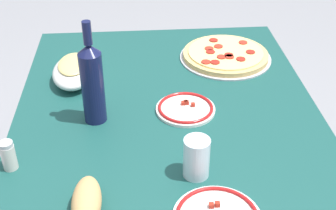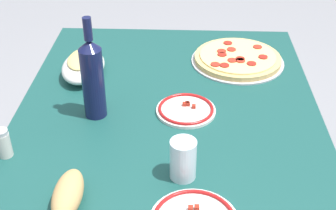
# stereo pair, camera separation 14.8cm
# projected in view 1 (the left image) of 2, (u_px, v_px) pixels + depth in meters

# --- Properties ---
(dining_table) EXTENTS (1.28, 0.98, 0.74)m
(dining_table) POSITION_uv_depth(u_px,v_px,m) (168.00, 141.00, 1.56)
(dining_table) COLOR #194C47
(dining_table) RESTS_ON ground
(pepperoni_pizza) EXTENTS (0.35, 0.35, 0.03)m
(pepperoni_pizza) POSITION_uv_depth(u_px,v_px,m) (225.00, 55.00, 1.80)
(pepperoni_pizza) COLOR #B7B7BC
(pepperoni_pizza) RESTS_ON dining_table
(baked_pasta_dish) EXTENTS (0.24, 0.15, 0.08)m
(baked_pasta_dish) POSITION_uv_depth(u_px,v_px,m) (74.00, 70.00, 1.65)
(baked_pasta_dish) COLOR white
(baked_pasta_dish) RESTS_ON dining_table
(wine_bottle) EXTENTS (0.07, 0.07, 0.33)m
(wine_bottle) POSITION_uv_depth(u_px,v_px,m) (92.00, 82.00, 1.39)
(wine_bottle) COLOR #141942
(wine_bottle) RESTS_ON dining_table
(water_glass) EXTENTS (0.07, 0.07, 0.12)m
(water_glass) POSITION_uv_depth(u_px,v_px,m) (196.00, 158.00, 1.22)
(water_glass) COLOR silver
(water_glass) RESTS_ON dining_table
(side_plate_near) EXTENTS (0.19, 0.19, 0.02)m
(side_plate_near) POSITION_uv_depth(u_px,v_px,m) (186.00, 108.00, 1.50)
(side_plate_near) COLOR white
(side_plate_near) RESTS_ON dining_table
(bread_loaf) EXTENTS (0.17, 0.07, 0.07)m
(bread_loaf) POSITION_uv_depth(u_px,v_px,m) (87.00, 202.00, 1.12)
(bread_loaf) COLOR tan
(bread_loaf) RESTS_ON dining_table
(spice_shaker) EXTENTS (0.04, 0.04, 0.09)m
(spice_shaker) POSITION_uv_depth(u_px,v_px,m) (8.00, 155.00, 1.25)
(spice_shaker) COLOR silver
(spice_shaker) RESTS_ON dining_table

